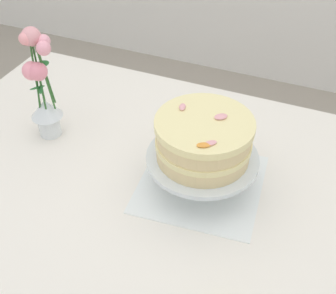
# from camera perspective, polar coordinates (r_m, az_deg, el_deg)

# --- Properties ---
(dining_table) EXTENTS (1.40, 1.00, 0.74)m
(dining_table) POSITION_cam_1_polar(r_m,az_deg,el_deg) (1.29, -2.96, -7.43)
(dining_table) COLOR white
(dining_table) RESTS_ON ground
(linen_napkin) EXTENTS (0.35, 0.35, 0.00)m
(linen_napkin) POSITION_cam_1_polar(r_m,az_deg,el_deg) (1.22, 4.15, -4.64)
(linen_napkin) COLOR white
(linen_napkin) RESTS_ON dining_table
(cake_stand) EXTENTS (0.29, 0.29, 0.10)m
(cake_stand) POSITION_cam_1_polar(r_m,az_deg,el_deg) (1.17, 4.34, -1.79)
(cake_stand) COLOR silver
(cake_stand) RESTS_ON linen_napkin
(layer_cake) EXTENTS (0.25, 0.25, 0.12)m
(layer_cake) POSITION_cam_1_polar(r_m,az_deg,el_deg) (1.12, 4.52, 1.01)
(layer_cake) COLOR beige
(layer_cake) RESTS_ON cake_stand
(flower_vase) EXTENTS (0.10, 0.09, 0.34)m
(flower_vase) POSITION_cam_1_polar(r_m,az_deg,el_deg) (1.34, -15.63, 7.02)
(flower_vase) COLOR silver
(flower_vase) RESTS_ON dining_table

